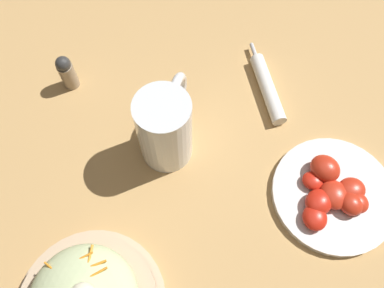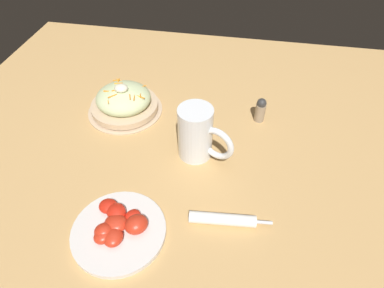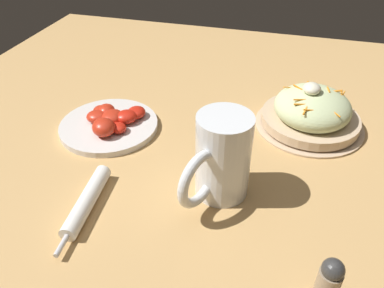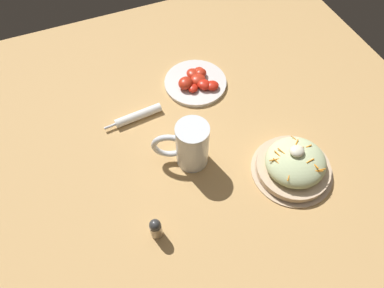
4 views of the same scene
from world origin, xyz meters
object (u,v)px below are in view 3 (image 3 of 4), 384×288
Objects in this scene: salt_shaker at (329,281)px; beer_mug at (221,162)px; napkin_roll at (87,201)px; tomato_plate at (110,123)px; salad_plate at (311,112)px.

beer_mug is at bearing 46.77° from salt_shaker.
beer_mug is 0.81× the size of napkin_roll.
beer_mug reaches higher than napkin_roll.
beer_mug is 0.73× the size of tomato_plate.
napkin_roll is 0.38m from salt_shaker.
napkin_roll is (-0.34, 0.34, -0.02)m from salad_plate.
salt_shaker is (-0.29, -0.44, 0.02)m from tomato_plate.
tomato_plate reaches higher than napkin_roll.
salad_plate reaches higher than salt_shaker.
beer_mug is 0.30m from tomato_plate.
beer_mug is at bearing -115.78° from tomato_plate.
napkin_roll is 2.39× the size of salt_shaker.
salad_plate is at bearing 4.01° from salt_shaker.
napkin_roll is at bearing 79.84° from salt_shaker.
napkin_roll is 0.23m from tomato_plate.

